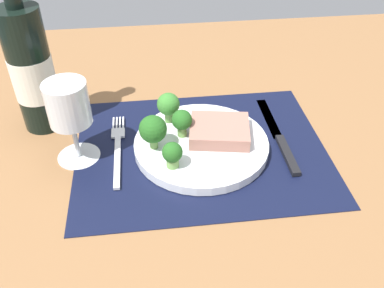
% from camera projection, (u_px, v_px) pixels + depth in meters
% --- Properties ---
extents(ground_plane, '(1.40, 1.10, 0.03)m').
position_uv_depth(ground_plane, '(201.00, 156.00, 0.73)').
color(ground_plane, brown).
extents(placemat, '(0.43, 0.34, 0.00)m').
position_uv_depth(placemat, '(201.00, 149.00, 0.72)').
color(placemat, black).
rests_on(placemat, ground_plane).
extents(plate, '(0.23, 0.23, 0.02)m').
position_uv_depth(plate, '(201.00, 145.00, 0.72)').
color(plate, silver).
rests_on(plate, placemat).
extents(steak, '(0.11, 0.10, 0.02)m').
position_uv_depth(steak, '(219.00, 131.00, 0.71)').
color(steak, '#9E6B5B').
rests_on(steak, plate).
extents(broccoli_near_fork, '(0.03, 0.03, 0.04)m').
position_uv_depth(broccoli_near_fork, '(172.00, 154.00, 0.65)').
color(broccoli_near_fork, '#6B994C').
rests_on(broccoli_near_fork, plate).
extents(broccoli_front_edge, '(0.03, 0.03, 0.05)m').
position_uv_depth(broccoli_front_edge, '(182.00, 121.00, 0.70)').
color(broccoli_front_edge, '#6B994C').
rests_on(broccoli_front_edge, plate).
extents(broccoli_center, '(0.05, 0.05, 0.06)m').
position_uv_depth(broccoli_center, '(153.00, 130.00, 0.68)').
color(broccoli_center, '#6B994C').
rests_on(broccoli_center, plate).
extents(broccoli_back_left, '(0.04, 0.04, 0.06)m').
position_uv_depth(broccoli_back_left, '(168.00, 105.00, 0.74)').
color(broccoli_back_left, '#5B8942').
rests_on(broccoli_back_left, plate).
extents(fork, '(0.02, 0.19, 0.01)m').
position_uv_depth(fork, '(118.00, 148.00, 0.72)').
color(fork, silver).
rests_on(fork, placemat).
extents(knife, '(0.02, 0.23, 0.01)m').
position_uv_depth(knife, '(280.00, 139.00, 0.74)').
color(knife, black).
rests_on(knife, placemat).
extents(wine_bottle, '(0.07, 0.07, 0.33)m').
position_uv_depth(wine_bottle, '(31.00, 68.00, 0.71)').
color(wine_bottle, black).
rests_on(wine_bottle, ground_plane).
extents(wine_glass, '(0.07, 0.07, 0.14)m').
position_uv_depth(wine_glass, '(69.00, 109.00, 0.65)').
color(wine_glass, silver).
rests_on(wine_glass, ground_plane).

